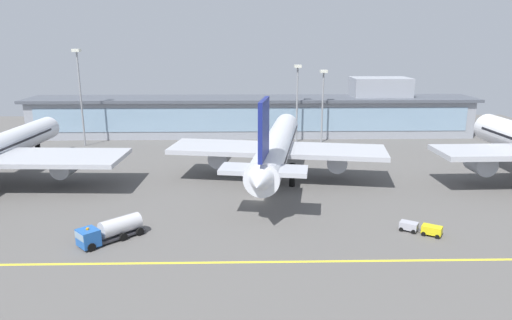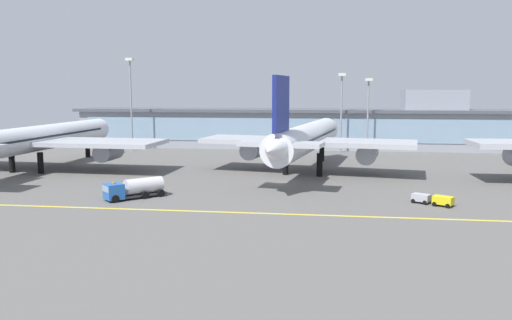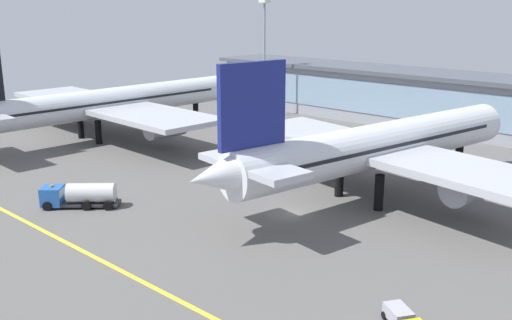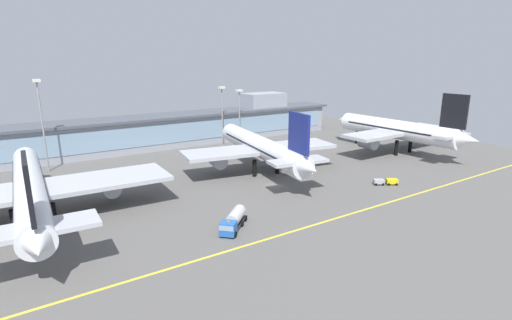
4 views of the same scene
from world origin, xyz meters
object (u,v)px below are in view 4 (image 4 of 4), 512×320
Objects in this scene: baggage_tug_near at (386,181)px; apron_light_mast_west at (222,106)px; airliner_far_right at (397,130)px; fuel_tanker_truck at (233,221)px; airliner_near_right at (261,147)px; airliner_near_left at (30,189)px; apron_light_mast_east at (41,112)px; apron_light_mast_centre at (239,107)px.

baggage_tug_near is 62.12m from apron_light_mast_west.
baggage_tug_near is (-29.82, -20.34, -6.40)m from airliner_far_right.
airliner_far_right reaches higher than baggage_tug_near.
airliner_far_right reaches higher than fuel_tanker_truck.
baggage_tug_near is (18.50, -25.43, -5.76)m from airliner_near_right.
airliner_near_left is at bearing -164.08° from baggage_tug_near.
airliner_near_right is 9.69× the size of baggage_tug_near.
baggage_tug_near is at bearing 138.43° from fuel_tanker_truck.
airliner_near_right is 48.59m from airliner_far_right.
apron_light_mast_east is (-54.18, -3.17, 2.25)m from apron_light_mast_west.
baggage_tug_near is at bearing -79.55° from apron_light_mast_west.
apron_light_mast_east is at bearing 171.86° from baggage_tug_near.
airliner_near_left is at bearing -82.45° from fuel_tanker_truck.
airliner_far_right is 2.53× the size of apron_light_mast_west.
apron_light_mast_east is (6.20, 34.93, 9.52)m from airliner_near_left.
apron_light_mast_centre reaches higher than airliner_near_left.
apron_light_mast_centre is (14.05, 33.99, 6.14)m from airliner_near_right.
airliner_near_left is 71.77m from apron_light_mast_west.
airliner_near_left reaches higher than baggage_tug_near.
apron_light_mast_centre is at bearing -165.64° from fuel_tanker_truck.
apron_light_mast_west is 6.63m from apron_light_mast_centre.
fuel_tanker_truck is 42.63m from baggage_tug_near.
apron_light_mast_centre is at bearing -12.88° from airliner_near_right.
apron_light_mast_east is at bearing -176.65° from apron_light_mast_west.
airliner_near_right reaches higher than baggage_tug_near.
apron_light_mast_west reaches higher than fuel_tanker_truck.
apron_light_mast_west is at bearing -2.69° from airliner_near_right.
apron_light_mast_west is 1.07× the size of apron_light_mast_centre.
fuel_tanker_truck is (28.81, -23.21, -4.62)m from airliner_near_left.
apron_light_mast_east is at bearing -7.77° from airliner_near_left.
airliner_far_right is at bearing -44.02° from apron_light_mast_west.
apron_light_mast_east is (-95.03, 36.30, 8.47)m from airliner_far_right.
airliner_near_right reaches higher than fuel_tanker_truck.
airliner_near_left is 53.04m from airliner_near_right.
airliner_near_right is 2.23× the size of apron_light_mast_east.
apron_light_mast_east reaches higher than fuel_tanker_truck.
fuel_tanker_truck is at bearing 105.49° from airliner_far_right.
airliner_near_right reaches higher than airliner_near_left.
fuel_tanker_truck is (-72.42, -21.84, -5.68)m from airliner_far_right.
airliner_far_right reaches higher than airliner_near_left.
fuel_tanker_truck is at bearing -126.57° from airliner_near_left.
fuel_tanker_truck is 72.76m from apron_light_mast_centre.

